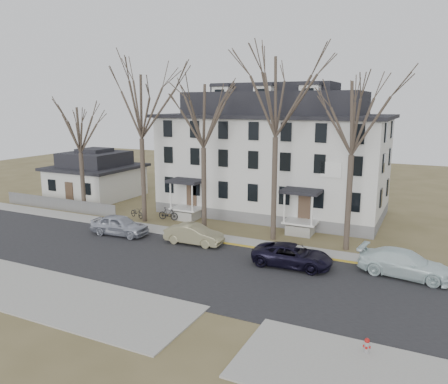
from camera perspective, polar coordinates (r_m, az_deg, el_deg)
The scene contains 20 objects.
ground at distance 25.89m, azimuth -3.19°, elevation -11.79°, with size 120.00×120.00×0.00m, color brown.
main_road at distance 27.52m, azimuth -1.14°, elevation -10.32°, with size 120.00×10.00×0.04m, color #27272A.
far_sidewalk at distance 32.65m, azimuth 3.68°, elevation -6.78°, with size 120.00×2.00×0.08m, color #A09F97.
near_sidewalk_left at distance 27.17m, azimuth -23.93°, elevation -11.65°, with size 20.00×5.00×0.08m, color #A09F97.
yellow_curb at distance 30.40m, azimuth 11.87°, elevation -8.42°, with size 14.00×0.25×0.06m, color gold.
boarding_house at distance 41.32m, azimuth 6.45°, elevation 4.68°, with size 20.80×12.36×12.05m.
small_house at distance 50.45m, azimuth -16.38°, elevation 1.92°, with size 8.70×8.70×5.00m.
fence at distance 45.66m, azimuth -20.74°, elevation -2.22°, with size 14.00×0.06×1.20m, color gray.
tree_far_left at distance 38.02m, azimuth -10.87°, elevation 11.46°, with size 8.40×8.40×13.72m.
tree_mid_left at distance 34.79m, azimuth -2.73°, elevation 10.45°, with size 7.80×7.80×12.74m.
tree_center at distance 32.36m, azimuth 6.86°, elevation 12.93°, with size 9.00×9.00×14.70m.
tree_mid_right at distance 30.98m, azimuth 16.59°, elevation 9.87°, with size 7.80×7.80×12.74m.
tree_bungalow at distance 42.62m, azimuth -18.41°, elevation 8.07°, with size 6.60×6.60×10.78m.
car_silver at distance 35.40m, azimuth -13.48°, elevation -4.28°, with size 1.89×4.69×1.60m, color #AEB3C1.
car_tan at distance 32.38m, azimuth -3.94°, elevation -5.60°, with size 1.53×4.39×1.45m, color gray.
car_navy at distance 28.38m, azimuth 8.92°, elevation -8.26°, with size 2.33×5.06×1.41m, color black.
car_white at distance 28.60m, azimuth 22.57°, elevation -8.70°, with size 2.19×5.40×1.57m, color white.
bicycle_left at distance 40.39m, azimuth -11.31°, elevation -2.71°, with size 0.64×1.82×0.96m, color black.
bicycle_right at distance 39.20m, azimuth -7.29°, elevation -2.89°, with size 0.52×1.86×1.12m, color black.
fire_hydrant at distance 20.01m, azimuth 18.15°, elevation -18.61°, with size 0.31×0.29×0.74m.
Camera 1 is at (11.64, -20.75, 10.22)m, focal length 35.00 mm.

